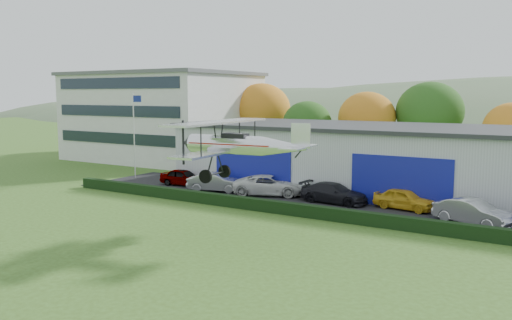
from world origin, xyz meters
The scene contains 15 objects.
ground centered at (0.00, 0.00, 0.00)m, with size 300.00×300.00×0.00m, color #39561B.
apron centered at (3.00, 21.00, 0.03)m, with size 48.00×9.00×0.05m, color black.
hedge centered at (3.00, 16.20, 0.40)m, with size 46.00×0.60×0.80m, color black.
hangar centered at (5.00, 27.98, 2.66)m, with size 40.60×12.60×5.30m.
office_block centered at (-28.00, 35.00, 5.21)m, with size 20.60×15.60×10.40m.
flagpole centered at (-19.88, 22.00, 4.78)m, with size 1.05×0.10×8.00m.
tree_belt centered at (0.85, 40.62, 5.61)m, with size 75.70×13.22×10.12m.
distant_hills centered at (-4.38, 140.00, -13.05)m, with size 430.00×196.00×56.00m.
car_0 centered at (-13.38, 21.02, 0.75)m, with size 1.66×4.12×1.40m, color gray.
car_1 centered at (-9.34, 20.19, 0.80)m, with size 1.58×4.53×1.49m, color silver.
car_2 centered at (-4.90, 21.11, 0.82)m, with size 2.56×5.54×1.54m, color silver.
car_3 centered at (0.52, 21.03, 0.77)m, with size 2.01×4.93×1.43m, color black.
car_4 centered at (5.44, 21.52, 0.76)m, with size 1.67×4.15×1.41m, color gold.
car_5 centered at (10.15, 19.44, 0.82)m, with size 1.63×4.66×1.54m, color silver.
biplane centered at (-0.36, 9.81, 5.21)m, with size 7.65×8.79×3.28m.
Camera 1 is at (15.25, -13.53, 7.80)m, focal length 36.90 mm.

